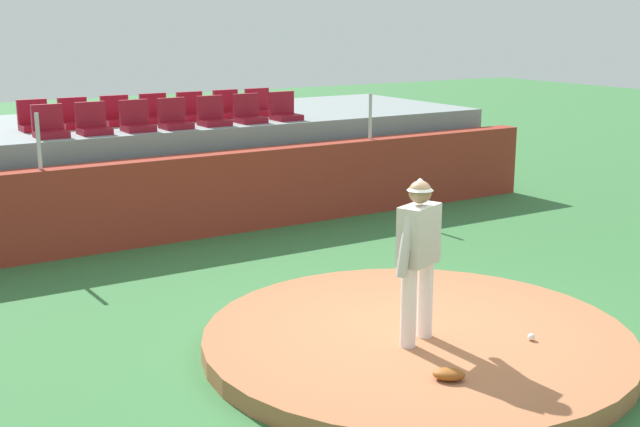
{
  "coord_description": "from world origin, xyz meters",
  "views": [
    {
      "loc": [
        -5.3,
        -6.57,
        3.47
      ],
      "look_at": [
        0.0,
        1.97,
        1.1
      ],
      "focal_mm": 46.82,
      "sensor_mm": 36.0,
      "label": 1
    }
  ],
  "objects": [
    {
      "name": "ground_plane",
      "position": [
        0.0,
        0.0,
        0.0
      ],
      "size": [
        60.0,
        60.0,
        0.0
      ],
      "primitive_type": "plane",
      "color": "#356D39"
    },
    {
      "name": "fence_post_right",
      "position": [
        3.33,
        5.62,
        1.74
      ],
      "size": [
        0.06,
        0.06,
        0.81
      ],
      "primitive_type": "cylinder",
      "color": "silver",
      "rests_on": "brick_barrier"
    },
    {
      "name": "pitchers_mound",
      "position": [
        0.0,
        0.0,
        0.1
      ],
      "size": [
        4.58,
        4.58,
        0.2
      ],
      "primitive_type": "cylinder",
      "color": "#A76441",
      "rests_on": "ground_plane"
    },
    {
      "name": "fence_post_left",
      "position": [
        -2.48,
        5.62,
        1.74
      ],
      "size": [
        0.06,
        0.06,
        0.81
      ],
      "primitive_type": "cylinder",
      "color": "silver",
      "rests_on": "brick_barrier"
    },
    {
      "name": "stadium_chair_13",
      "position": [
        2.08,
        7.48,
        1.81
      ],
      "size": [
        0.48,
        0.44,
        0.5
      ],
      "rotation": [
        0.0,
        0.0,
        3.14
      ],
      "color": "maroon",
      "rests_on": "bleacher_platform"
    },
    {
      "name": "stadium_chair_3",
      "position": [
        -0.02,
        6.56,
        1.81
      ],
      "size": [
        0.48,
        0.44,
        0.5
      ],
      "rotation": [
        0.0,
        0.0,
        3.14
      ],
      "color": "maroon",
      "rests_on": "bleacher_platform"
    },
    {
      "name": "brick_barrier",
      "position": [
        0.0,
        5.62,
        0.67
      ],
      "size": [
        13.54,
        0.4,
        1.33
      ],
      "primitive_type": "cube",
      "color": "maroon",
      "rests_on": "ground_plane"
    },
    {
      "name": "stadium_chair_12",
      "position": [
        1.42,
        7.5,
        1.81
      ],
      "size": [
        0.48,
        0.44,
        0.5
      ],
      "rotation": [
        0.0,
        0.0,
        3.14
      ],
      "color": "maroon",
      "rests_on": "bleacher_platform"
    },
    {
      "name": "bleacher_platform",
      "position": [
        0.0,
        8.08,
        0.83
      ],
      "size": [
        12.8,
        4.04,
        1.65
      ],
      "primitive_type": "cube",
      "color": "gray",
      "rests_on": "ground_plane"
    },
    {
      "name": "baseball",
      "position": [
        0.85,
        -0.83,
        0.24
      ],
      "size": [
        0.07,
        0.07,
        0.07
      ],
      "primitive_type": "sphere",
      "color": "white",
      "rests_on": "pitchers_mound"
    },
    {
      "name": "stadium_chair_1",
      "position": [
        -1.39,
        6.6,
        1.81
      ],
      "size": [
        0.48,
        0.44,
        0.5
      ],
      "rotation": [
        0.0,
        0.0,
        3.14
      ],
      "color": "maroon",
      "rests_on": "bleacher_platform"
    },
    {
      "name": "stadium_chair_6",
      "position": [
        2.13,
        6.61,
        1.81
      ],
      "size": [
        0.48,
        0.44,
        0.5
      ],
      "rotation": [
        0.0,
        0.0,
        3.14
      ],
      "color": "maroon",
      "rests_on": "bleacher_platform"
    },
    {
      "name": "stadium_chair_8",
      "position": [
        -1.42,
        7.49,
        1.81
      ],
      "size": [
        0.48,
        0.44,
        0.5
      ],
      "rotation": [
        0.0,
        0.0,
        3.14
      ],
      "color": "maroon",
      "rests_on": "bleacher_platform"
    },
    {
      "name": "stadium_chair_7",
      "position": [
        -2.08,
        7.51,
        1.81
      ],
      "size": [
        0.48,
        0.44,
        0.5
      ],
      "rotation": [
        0.0,
        0.0,
        3.14
      ],
      "color": "maroon",
      "rests_on": "bleacher_platform"
    },
    {
      "name": "stadium_chair_2",
      "position": [
        -0.68,
        6.57,
        1.81
      ],
      "size": [
        0.48,
        0.44,
        0.5
      ],
      "rotation": [
        0.0,
        0.0,
        3.14
      ],
      "color": "maroon",
      "rests_on": "bleacher_platform"
    },
    {
      "name": "stadium_chair_5",
      "position": [
        1.4,
        6.6,
        1.81
      ],
      "size": [
        0.48,
        0.44,
        0.5
      ],
      "rotation": [
        0.0,
        0.0,
        3.14
      ],
      "color": "maroon",
      "rests_on": "bleacher_platform"
    },
    {
      "name": "stadium_chair_10",
      "position": [
        0.01,
        7.5,
        1.81
      ],
      "size": [
        0.48,
        0.44,
        0.5
      ],
      "rotation": [
        0.0,
        0.0,
        3.14
      ],
      "color": "maroon",
      "rests_on": "bleacher_platform"
    },
    {
      "name": "pitcher",
      "position": [
        -0.18,
        -0.21,
        1.2
      ],
      "size": [
        0.77,
        0.41,
        1.72
      ],
      "rotation": [
        0.0,
        0.0,
        0.37
      ],
      "color": "white",
      "rests_on": "pitchers_mound"
    },
    {
      "name": "stadium_chair_0",
      "position": [
        -2.07,
        6.58,
        1.81
      ],
      "size": [
        0.48,
        0.44,
        0.5
      ],
      "rotation": [
        0.0,
        0.0,
        3.14
      ],
      "color": "maroon",
      "rests_on": "bleacher_platform"
    },
    {
      "name": "fielding_glove",
      "position": [
        -0.51,
        -1.12,
        0.25
      ],
      "size": [
        0.36,
        0.34,
        0.11
      ],
      "primitive_type": "ellipsoid",
      "rotation": [
        0.0,
        0.0,
        2.48
      ],
      "color": "brown",
      "rests_on": "pitchers_mound"
    },
    {
      "name": "stadium_chair_11",
      "position": [
        0.69,
        7.46,
        1.81
      ],
      "size": [
        0.48,
        0.44,
        0.5
      ],
      "rotation": [
        0.0,
        0.0,
        3.14
      ],
      "color": "maroon",
      "rests_on": "bleacher_platform"
    },
    {
      "name": "stadium_chair_4",
      "position": [
        0.69,
        6.58,
        1.81
      ],
      "size": [
        0.48,
        0.44,
        0.5
      ],
      "rotation": [
        0.0,
        0.0,
        3.14
      ],
      "color": "maroon",
      "rests_on": "bleacher_platform"
    },
    {
      "name": "stadium_chair_9",
      "position": [
        -0.69,
        7.49,
        1.81
      ],
      "size": [
        0.48,
        0.44,
        0.5
      ],
      "rotation": [
        0.0,
        0.0,
        3.14
      ],
      "color": "maroon",
      "rests_on": "bleacher_platform"
    }
  ]
}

